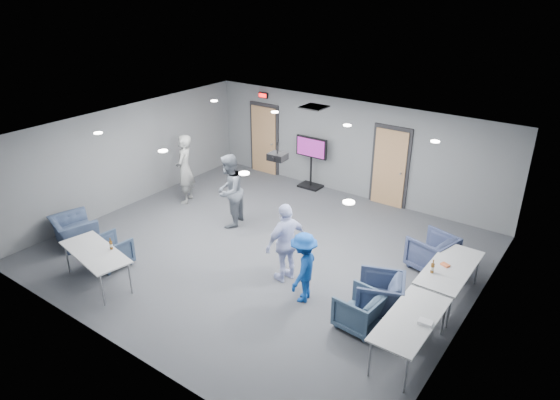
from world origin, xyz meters
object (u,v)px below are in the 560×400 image
Objects in this scene: chair_front_a at (112,251)px; table_right_b at (411,321)px; chair_front_b at (74,231)px; projector at (277,156)px; tv_stand at (311,159)px; bottle_front at (111,245)px; person_a at (185,169)px; table_right_a at (450,269)px; table_front_left at (95,253)px; person_b at (229,191)px; chair_right_c at (359,310)px; chair_right_a at (432,252)px; chair_right_b at (380,295)px; person_c at (286,243)px; bottle_right at (432,268)px; person_d at (303,268)px.

table_right_b reaches higher than chair_front_a.
projector is at bearing -136.58° from chair_front_b.
chair_front_a is at bearing -100.49° from tv_stand.
chair_front_a is 0.80m from bottle_front.
person_a is 1.25× the size of tv_stand.
table_right_a and table_front_left have the same top height.
chair_front_a is 0.73× the size of chair_front_b.
person_b is at bearing -100.89° from chair_front_a.
person_b is 3.56m from table_front_left.
chair_right_c is 3.41m from projector.
chair_right_a is 1.01× the size of chair_right_b.
person_a reaches higher than chair_right_a.
table_right_a is at bearing -31.71° from tv_stand.
person_c reaches higher than tv_stand.
person_b is at bearing -112.86° from chair_front_b.
person_c is 4.92m from tv_stand.
chair_front_b is at bearing 168.14° from bottle_front.
person_b reaches higher than chair_right_a.
table_front_left is at bearing -96.70° from tv_stand.
table_front_left is 0.35m from bottle_front.
chair_right_b is at bearing 49.47° from table_right_b.
table_front_left reaches higher than chair_right_c.
projector is (2.42, 2.86, 1.72)m from table_front_left.
table_front_left is (1.84, -0.69, 0.36)m from chair_front_b.
person_a is at bearing -69.90° from chair_right_a.
person_c is at bearing -31.80° from chair_right_a.
person_a is 6.76m from chair_right_a.
person_a is 2.22× the size of chair_right_a.
bottle_right is at bearing 27.82° from bottle_front.
person_c is (2.53, -1.17, -0.08)m from person_b.
person_d is (0.68, -0.40, -0.13)m from person_c.
table_right_b is at bearing 92.93° from person_c.
bottle_right is (5.52, 2.91, 0.01)m from bottle_front.
chair_right_a is 0.46× the size of table_right_a.
table_right_a is (2.93, 1.22, -0.16)m from person_c.
chair_right_a is 0.86× the size of chair_front_b.
person_d is 1.42× the size of chair_front_b.
projector is at bearing 53.46° from person_b.
chair_right_b is at bearing 49.40° from person_a.
person_b is 4.81m from chair_right_c.
person_b is 2.44× the size of chair_right_c.
table_right_a reaches higher than chair_front_b.
projector reaches higher than table_right_b.
chair_right_a is 5.05m from tv_stand.
bottle_right is at bearing 56.46° from person_a.
bottle_right is at bearing 107.37° from person_d.
table_right_b is 6.16m from table_front_left.
person_d is at bearing -17.21° from chair_right_a.
person_b is at bearing 176.18° from bottle_right.
table_front_left is (-5.28, -4.48, 0.29)m from chair_right_a.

